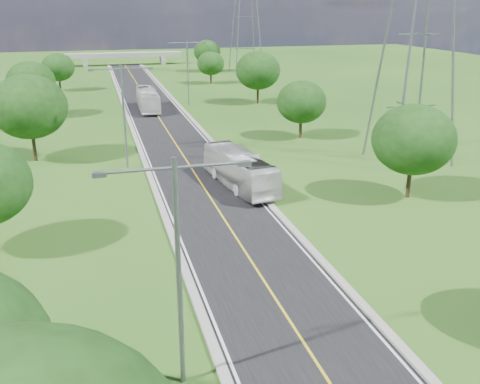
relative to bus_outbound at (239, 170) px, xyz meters
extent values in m
plane|color=#224B15|center=(-3.09, 23.80, -1.62)|extent=(260.00, 260.00, 0.00)
cube|color=black|center=(-3.09, 29.80, -1.59)|extent=(8.00, 150.00, 0.06)
cube|color=gray|center=(-7.34, 29.80, -1.51)|extent=(0.50, 150.00, 0.22)
cube|color=gray|center=(1.16, 29.80, -1.51)|extent=(0.50, 150.00, 0.22)
cylinder|color=slate|center=(2.11, 1.80, -0.42)|extent=(0.08, 0.08, 2.40)
cube|color=white|center=(2.11, 1.77, 0.38)|extent=(0.55, 0.04, 0.70)
cube|color=gray|center=(-13.09, 103.80, -0.62)|extent=(1.20, 3.00, 2.00)
cube|color=gray|center=(6.91, 103.80, -0.62)|extent=(1.20, 3.00, 2.00)
cube|color=gray|center=(-3.09, 103.80, 0.98)|extent=(30.00, 3.00, 1.20)
cylinder|color=slate|center=(-9.09, -24.20, 3.38)|extent=(0.22, 0.22, 10.00)
cylinder|color=slate|center=(-10.49, -24.20, 7.98)|extent=(2.80, 0.12, 0.12)
cylinder|color=slate|center=(-7.69, -24.20, 7.98)|extent=(2.80, 0.12, 0.12)
cube|color=slate|center=(-11.79, -24.20, 7.93)|extent=(0.50, 0.25, 0.18)
cube|color=slate|center=(-6.39, -24.20, 7.93)|extent=(0.50, 0.25, 0.18)
cylinder|color=slate|center=(-9.09, 8.80, 3.38)|extent=(0.22, 0.22, 10.00)
cylinder|color=slate|center=(-10.49, 8.80, 7.98)|extent=(2.80, 0.12, 0.12)
cylinder|color=slate|center=(-7.69, 8.80, 7.98)|extent=(2.80, 0.12, 0.12)
cube|color=slate|center=(-11.79, 8.80, 7.93)|extent=(0.50, 0.25, 0.18)
cube|color=slate|center=(-6.39, 8.80, 7.93)|extent=(0.50, 0.25, 0.18)
cylinder|color=slate|center=(2.91, 41.80, 3.38)|extent=(0.22, 0.22, 10.00)
cylinder|color=slate|center=(1.51, 41.80, 7.98)|extent=(2.80, 0.12, 0.12)
cylinder|color=slate|center=(4.31, 41.80, 7.98)|extent=(2.80, 0.12, 0.12)
cube|color=slate|center=(0.21, 41.80, 7.93)|extent=(0.50, 0.25, 0.18)
cube|color=slate|center=(5.61, 41.80, 7.93)|extent=(0.50, 0.25, 0.18)
cylinder|color=black|center=(-18.09, 13.80, 0.00)|extent=(0.36, 0.36, 3.24)
ellipsoid|color=#18350E|center=(-18.09, 13.80, 3.96)|extent=(7.56, 7.56, 6.43)
cylinder|color=black|center=(-20.09, 37.80, -0.18)|extent=(0.36, 0.36, 2.88)
ellipsoid|color=#18350E|center=(-20.09, 37.80, 3.34)|extent=(6.72, 6.72, 5.71)
cylinder|color=black|center=(-17.59, 61.80, -0.36)|extent=(0.36, 0.36, 2.52)
ellipsoid|color=#18350E|center=(-17.59, 61.80, 2.72)|extent=(5.88, 5.88, 5.00)
cylinder|color=black|center=(12.91, -6.20, -0.18)|extent=(0.36, 0.36, 2.88)
ellipsoid|color=#18350E|center=(12.91, -6.20, 3.34)|extent=(6.72, 6.72, 5.71)
cylinder|color=black|center=(11.91, 15.80, -0.36)|extent=(0.36, 0.36, 2.52)
ellipsoid|color=#18350E|center=(11.91, 15.80, 2.72)|extent=(5.88, 5.88, 5.00)
cylinder|color=black|center=(13.91, 39.80, -0.09)|extent=(0.36, 0.36, 3.06)
ellipsoid|color=#18350E|center=(13.91, 39.80, 3.65)|extent=(7.14, 7.14, 6.07)
cylinder|color=black|center=(11.41, 63.80, -0.45)|extent=(0.36, 0.36, 2.34)
ellipsoid|color=#18350E|center=(11.41, 63.80, 2.41)|extent=(5.46, 5.46, 4.64)
cylinder|color=black|center=(14.91, 83.80, -0.27)|extent=(0.36, 0.36, 2.70)
ellipsoid|color=#18350E|center=(14.91, 83.80, 3.03)|extent=(6.30, 6.30, 5.36)
imported|color=beige|center=(0.00, 0.00, 0.00)|extent=(4.24, 11.47, 3.12)
imported|color=silver|center=(-3.89, 38.37, 0.05)|extent=(2.96, 11.63, 3.22)
camera|label=1|loc=(-11.73, -43.11, 13.71)|focal=40.00mm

